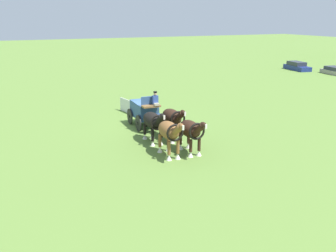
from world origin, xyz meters
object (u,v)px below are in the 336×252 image
(draft_horse_lead_off, at_px, (170,132))
(draft_horse_rear_near, at_px, (173,118))
(show_wagon, at_px, (145,111))
(draft_horse_lead_near, at_px, (191,130))
(draft_horse_rear_off, at_px, (153,122))
(parked_vehicle_a, at_px, (297,66))
(parked_vehicle_b, at_px, (336,71))

(draft_horse_lead_off, bearing_deg, draft_horse_rear_near, 151.39)
(show_wagon, height_order, draft_horse_lead_near, show_wagon)
(show_wagon, relative_size, draft_horse_rear_near, 1.72)
(draft_horse_rear_off, distance_m, parked_vehicle_a, 38.17)
(draft_horse_lead_near, distance_m, parked_vehicle_a, 38.75)
(show_wagon, relative_size, draft_horse_rear_off, 1.71)
(draft_horse_lead_off, distance_m, parked_vehicle_b, 38.10)
(show_wagon, distance_m, draft_horse_rear_off, 3.49)
(parked_vehicle_b, bearing_deg, show_wagon, -69.07)
(show_wagon, bearing_deg, parked_vehicle_a, 120.21)
(draft_horse_lead_near, height_order, parked_vehicle_a, draft_horse_lead_near)
(draft_horse_rear_off, bearing_deg, show_wagon, 167.10)
(draft_horse_lead_off, height_order, parked_vehicle_b, draft_horse_lead_off)
(draft_horse_lead_near, relative_size, parked_vehicle_a, 0.62)
(show_wagon, xyz_separation_m, parked_vehicle_a, (-17.96, 30.85, -0.65))
(draft_horse_rear_off, bearing_deg, draft_horse_lead_near, 24.52)
(parked_vehicle_a, bearing_deg, show_wagon, -59.79)
(parked_vehicle_a, bearing_deg, draft_horse_rear_near, -54.79)
(draft_horse_lead_near, bearing_deg, draft_horse_rear_off, -155.48)
(parked_vehicle_b, bearing_deg, draft_horse_rear_near, -63.61)
(draft_horse_rear_near, height_order, parked_vehicle_a, draft_horse_rear_near)
(draft_horse_rear_near, xyz_separation_m, draft_horse_rear_off, (-0.04, -1.30, -0.07))
(draft_horse_lead_near, xyz_separation_m, parked_vehicle_b, (-18.46, 32.05, -0.93))
(parked_vehicle_a, relative_size, parked_vehicle_b, 1.05)
(draft_horse_lead_near, distance_m, draft_horse_lead_off, 1.30)
(draft_horse_rear_near, distance_m, draft_horse_lead_near, 2.60)
(draft_horse_rear_off, height_order, draft_horse_lead_near, draft_horse_lead_near)
(show_wagon, xyz_separation_m, draft_horse_rear_off, (3.40, -0.78, 0.18))
(draft_horse_lead_near, xyz_separation_m, parked_vehicle_a, (-24.00, 30.42, -0.85))
(show_wagon, height_order, draft_horse_rear_near, show_wagon)
(draft_horse_lead_off, bearing_deg, parked_vehicle_a, 127.06)
(draft_horse_rear_near, height_order, draft_horse_lead_near, draft_horse_rear_near)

